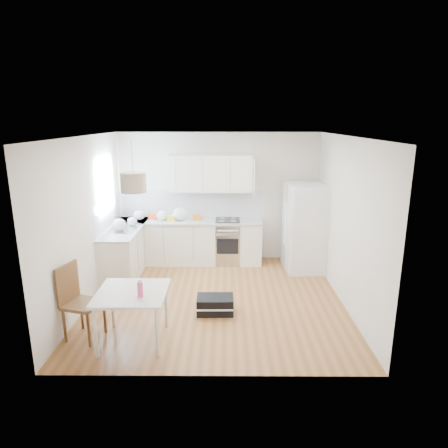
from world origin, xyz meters
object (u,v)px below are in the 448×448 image
at_px(dining_chair, 83,302).
at_px(gym_bag, 215,305).
at_px(refrigerator, 305,228).
at_px(dining_table, 132,297).

xyz_separation_m(dining_chair, gym_bag, (1.78, 0.75, -0.40)).
bearing_deg(gym_bag, dining_chair, -157.92).
bearing_deg(refrigerator, dining_chair, -145.83).
relative_size(refrigerator, gym_bag, 3.05).
xyz_separation_m(refrigerator, dining_table, (-2.83, -2.75, -0.22)).
relative_size(refrigerator, dining_chair, 1.64).
xyz_separation_m(dining_table, dining_chair, (-0.70, 0.08, -0.12)).
height_order(dining_table, gym_bag, dining_table).
height_order(dining_chair, gym_bag, dining_chair).
xyz_separation_m(dining_table, gym_bag, (1.09, 0.84, -0.52)).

